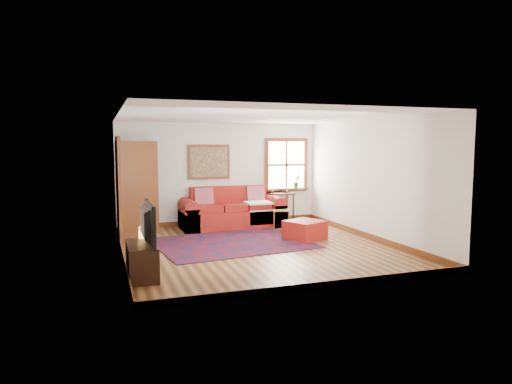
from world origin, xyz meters
name	(u,v)px	position (x,y,z in m)	size (l,w,h in m)	color
ground	(257,247)	(0.00, 0.00, 0.00)	(5.50, 5.50, 0.00)	#432712
room_envelope	(257,162)	(0.00, 0.02, 1.65)	(5.04, 5.54, 2.52)	silver
window	(288,170)	(1.78, 2.70, 1.31)	(1.18, 0.20, 1.38)	white
doorway	(131,187)	(-2.21, 1.78, 1.07)	(0.89, 1.08, 2.14)	black
framed_artwork	(209,162)	(-0.30, 2.71, 1.55)	(1.05, 0.07, 0.85)	brown
persian_rug	(231,243)	(-0.38, 0.49, 0.01)	(2.92, 2.34, 0.02)	#580C13
red_leather_sofa	(232,214)	(0.15, 2.28, 0.32)	(2.45, 1.01, 0.96)	maroon
red_ottoman	(305,230)	(1.19, 0.37, 0.20)	(0.69, 0.69, 0.39)	maroon
side_table	(281,197)	(1.51, 2.51, 0.63)	(0.63, 0.47, 0.76)	black
ladder_back_chair	(280,208)	(1.23, 1.83, 0.47)	(0.49, 0.48, 0.87)	tan
media_cabinet	(142,261)	(-2.28, -1.33, 0.25)	(0.42, 0.93, 0.51)	black
television	(142,223)	(-2.26, -1.35, 0.82)	(1.08, 0.14, 0.62)	black
candle_hurricane	(142,233)	(-2.23, -0.91, 0.59)	(0.12, 0.12, 0.18)	silver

